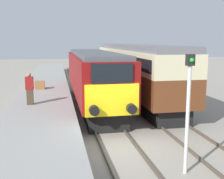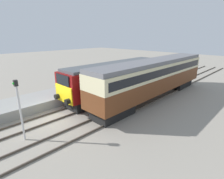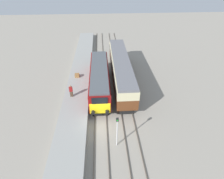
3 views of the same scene
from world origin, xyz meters
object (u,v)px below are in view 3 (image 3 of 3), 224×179
object	(u,v)px
signal_post	(117,130)
locomotive	(100,78)
passenger_carriage	(121,68)
luggage_crate	(77,75)
person_on_platform	(71,91)

from	to	relation	value
signal_post	locomotive	bearing A→B (deg)	99.30
signal_post	passenger_carriage	bearing A→B (deg)	82.34
locomotive	signal_post	bearing A→B (deg)	-80.70
locomotive	signal_post	xyz separation A→B (m)	(1.70, -10.38, 0.31)
locomotive	signal_post	size ratio (longest dim) A/B	3.33
luggage_crate	locomotive	bearing A→B (deg)	-35.47
person_on_platform	signal_post	world-z (taller)	signal_post
person_on_platform	signal_post	bearing A→B (deg)	-54.31
passenger_carriage	signal_post	distance (m)	12.75
signal_post	luggage_crate	xyz separation A→B (m)	(-5.38, 13.00, -1.21)
passenger_carriage	luggage_crate	size ratio (longest dim) A/B	24.01
locomotive	passenger_carriage	size ratio (longest dim) A/B	0.79
locomotive	person_on_platform	world-z (taller)	locomotive
passenger_carriage	luggage_crate	world-z (taller)	passenger_carriage
passenger_carriage	signal_post	bearing A→B (deg)	-97.66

